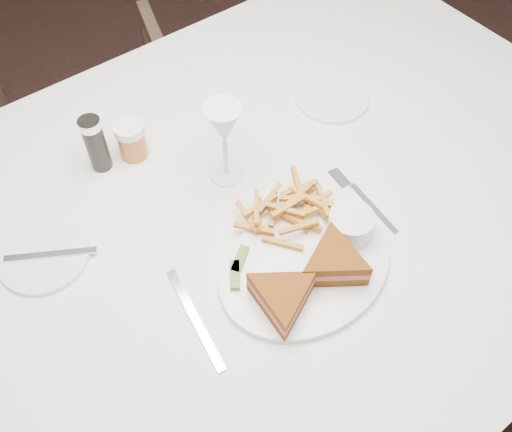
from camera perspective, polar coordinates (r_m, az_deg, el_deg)
The scene contains 4 objects.
ground at distance 1.92m, azimuth 3.81°, elevation -3.40°, with size 5.00×5.00×0.00m, color black.
table at distance 1.38m, azimuth -1.15°, elevation -9.13°, with size 1.64×1.10×0.75m, color white.
chair_far at distance 1.93m, azimuth -16.26°, elevation 8.57°, with size 0.58×0.55×0.60m, color #4B382E.
table_setting at distance 1.01m, azimuth 1.20°, elevation -0.39°, with size 0.84×0.58×0.18m.
Camera 1 is at (-0.68, -0.80, 1.60)m, focal length 40.00 mm.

